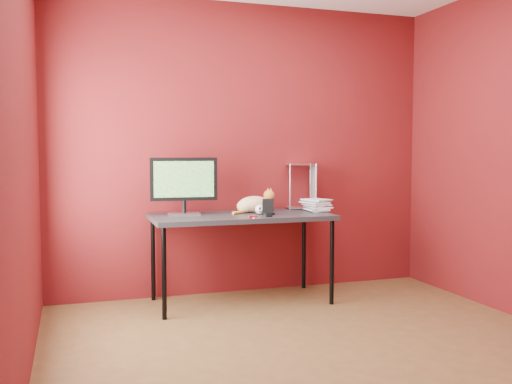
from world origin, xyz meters
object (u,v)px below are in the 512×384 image
object	(u,v)px
cat	(254,204)
skull_mug	(260,209)
speaker	(268,207)
monitor	(184,183)
desk	(241,220)
book_stack	(308,143)

from	to	relation	value
cat	skull_mug	distance (m)	0.19
skull_mug	speaker	xyz separation A→B (m)	(0.06, -0.03, 0.02)
monitor	cat	bearing A→B (deg)	8.24
desk	speaker	size ratio (longest dim) A/B	11.41
monitor	speaker	bearing A→B (deg)	-10.04
cat	book_stack	bearing A→B (deg)	-18.06
cat	speaker	world-z (taller)	cat
desk	speaker	distance (m)	0.25
cat	skull_mug	xyz separation A→B (m)	(-0.01, -0.19, -0.03)
desk	cat	distance (m)	0.23
monitor	cat	world-z (taller)	monitor
desk	book_stack	distance (m)	0.91
desk	speaker	bearing A→B (deg)	-25.79
speaker	desk	bearing A→B (deg)	172.08
monitor	skull_mug	bearing A→B (deg)	-8.75
skull_mug	speaker	world-z (taller)	speaker
skull_mug	speaker	size ratio (longest dim) A/B	0.67
book_stack	speaker	bearing A→B (deg)	-160.02
monitor	book_stack	size ratio (longest dim) A/B	0.46
desk	monitor	xyz separation A→B (m)	(-0.47, 0.07, 0.32)
skull_mug	book_stack	distance (m)	0.75
desk	cat	xyz separation A→B (m)	(0.15, 0.12, 0.12)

